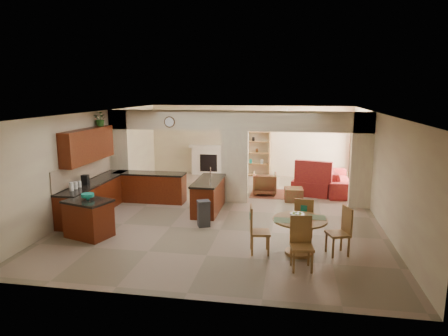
% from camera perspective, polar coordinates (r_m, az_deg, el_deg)
% --- Properties ---
extents(floor, '(10.00, 10.00, 0.00)m').
position_cam_1_polar(floor, '(11.52, 0.84, -6.12)').
color(floor, gray).
rests_on(floor, ground).
extents(ceiling, '(10.00, 10.00, 0.00)m').
position_cam_1_polar(ceiling, '(11.02, 0.88, 7.93)').
color(ceiling, white).
rests_on(ceiling, wall_back).
extents(wall_back, '(8.00, 0.00, 8.00)m').
position_cam_1_polar(wall_back, '(16.09, 3.57, 3.90)').
color(wall_back, beige).
rests_on(wall_back, floor).
extents(wall_front, '(8.00, 0.00, 8.00)m').
position_cam_1_polar(wall_front, '(6.43, -5.98, -7.16)').
color(wall_front, beige).
rests_on(wall_front, floor).
extents(wall_left, '(0.00, 10.00, 10.00)m').
position_cam_1_polar(wall_left, '(12.43, -17.69, 1.26)').
color(wall_left, beige).
rests_on(wall_left, floor).
extents(wall_right, '(0.00, 10.00, 10.00)m').
position_cam_1_polar(wall_right, '(11.30, 21.33, 0.09)').
color(wall_right, beige).
rests_on(wall_right, floor).
extents(partition_left_pier, '(0.60, 0.25, 2.80)m').
position_cam_1_polar(partition_left_pier, '(13.19, -14.56, 1.97)').
color(partition_left_pier, beige).
rests_on(partition_left_pier, floor).
extents(partition_center_pier, '(0.80, 0.25, 2.20)m').
position_cam_1_polar(partition_center_pier, '(12.21, 1.57, 0.19)').
color(partition_center_pier, beige).
rests_on(partition_center_pier, floor).
extents(partition_right_pier, '(0.60, 0.25, 2.80)m').
position_cam_1_polar(partition_right_pier, '(12.22, 19.03, 1.02)').
color(partition_right_pier, beige).
rests_on(partition_right_pier, floor).
extents(partition_header, '(8.00, 0.25, 0.60)m').
position_cam_1_polar(partition_header, '(12.03, 1.61, 6.76)').
color(partition_header, beige).
rests_on(partition_header, partition_center_pier).
extents(kitchen_counter, '(2.52, 3.29, 1.48)m').
position_cam_1_polar(kitchen_counter, '(12.08, -14.84, -3.39)').
color(kitchen_counter, '#3E0D07').
rests_on(kitchen_counter, floor).
extents(upper_cabinets, '(0.35, 2.40, 0.90)m').
position_cam_1_polar(upper_cabinets, '(11.57, -18.85, 3.11)').
color(upper_cabinets, '#3E0D07').
rests_on(upper_cabinets, wall_left).
extents(peninsula, '(0.70, 1.85, 0.91)m').
position_cam_1_polar(peninsula, '(11.39, -2.23, -3.93)').
color(peninsula, '#3E0D07').
rests_on(peninsula, floor).
extents(wall_clock, '(0.34, 0.03, 0.34)m').
position_cam_1_polar(wall_clock, '(12.32, -7.80, 6.53)').
color(wall_clock, '#4D3419').
rests_on(wall_clock, partition_header).
extents(rug, '(1.60, 1.30, 0.01)m').
position_cam_1_polar(rug, '(13.42, 7.30, -3.69)').
color(rug, '#984F37').
rests_on(rug, floor).
extents(fireplace, '(1.60, 0.35, 1.20)m').
position_cam_1_polar(fireplace, '(16.29, -2.13, 1.20)').
color(fireplace, white).
rests_on(fireplace, floor).
extents(shelving_unit, '(1.00, 0.32, 1.80)m').
position_cam_1_polar(shelving_unit, '(15.95, 4.74, 2.00)').
color(shelving_unit, olive).
rests_on(shelving_unit, floor).
extents(window_a, '(0.02, 0.90, 1.90)m').
position_cam_1_polar(window_a, '(13.56, 19.24, 1.09)').
color(window_a, white).
rests_on(window_a, wall_right).
extents(window_b, '(0.02, 0.90, 1.90)m').
position_cam_1_polar(window_b, '(15.22, 18.20, 2.19)').
color(window_b, white).
rests_on(window_b, wall_right).
extents(glazed_door, '(0.02, 0.70, 2.10)m').
position_cam_1_polar(glazed_door, '(14.41, 18.65, 1.08)').
color(glazed_door, white).
rests_on(glazed_door, wall_right).
extents(drape_a_left, '(0.10, 0.28, 2.30)m').
position_cam_1_polar(drape_a_left, '(12.97, 19.49, 0.65)').
color(drape_a_left, '#3D1918').
rests_on(drape_a_left, wall_right).
extents(drape_a_right, '(0.10, 0.28, 2.30)m').
position_cam_1_polar(drape_a_right, '(14.13, 18.68, 1.51)').
color(drape_a_right, '#3D1918').
rests_on(drape_a_right, wall_right).
extents(drape_b_left, '(0.10, 0.28, 2.30)m').
position_cam_1_polar(drape_b_left, '(14.62, 18.38, 1.84)').
color(drape_b_left, '#3D1918').
rests_on(drape_b_left, wall_right).
extents(drape_b_right, '(0.10, 0.28, 2.30)m').
position_cam_1_polar(drape_b_right, '(15.80, 17.74, 2.52)').
color(drape_b_right, '#3D1918').
rests_on(drape_b_right, wall_right).
extents(ceiling_fan, '(1.00, 1.00, 0.10)m').
position_cam_1_polar(ceiling_fan, '(13.90, 8.96, 7.46)').
color(ceiling_fan, white).
rests_on(ceiling_fan, ceiling).
extents(kitchen_island, '(1.20, 1.01, 0.89)m').
position_cam_1_polar(kitchen_island, '(9.95, -18.76, -6.83)').
color(kitchen_island, '#3E0D07').
rests_on(kitchen_island, floor).
extents(teal_bowl, '(0.29, 0.29, 0.14)m').
position_cam_1_polar(teal_bowl, '(9.89, -18.90, -3.86)').
color(teal_bowl, '#159281').
rests_on(teal_bowl, kitchen_island).
extents(trash_can, '(0.37, 0.35, 0.62)m').
position_cam_1_polar(trash_can, '(10.17, -2.92, -6.65)').
color(trash_can, '#313134').
rests_on(trash_can, floor).
extents(dining_table, '(1.13, 1.13, 0.77)m').
position_cam_1_polar(dining_table, '(8.60, 10.72, -8.80)').
color(dining_table, olive).
rests_on(dining_table, floor).
extents(fruit_bowl, '(0.28, 0.28, 0.15)m').
position_cam_1_polar(fruit_bowl, '(8.43, 10.41, -6.78)').
color(fruit_bowl, '#77A824').
rests_on(fruit_bowl, dining_table).
extents(sofa, '(2.78, 1.32, 0.79)m').
position_cam_1_polar(sofa, '(14.22, 15.96, -1.59)').
color(sofa, maroon).
rests_on(sofa, floor).
extents(chaise, '(1.39, 1.24, 0.47)m').
position_cam_1_polar(chaise, '(13.58, 12.45, -2.68)').
color(chaise, maroon).
rests_on(chaise, floor).
extents(armchair, '(0.81, 0.84, 0.71)m').
position_cam_1_polar(armchair, '(13.30, 5.83, -2.23)').
color(armchair, maroon).
rests_on(armchair, floor).
extents(ottoman, '(0.60, 0.60, 0.40)m').
position_cam_1_polar(ottoman, '(12.67, 9.90, -3.74)').
color(ottoman, maroon).
rests_on(ottoman, floor).
extents(plant, '(0.45, 0.41, 0.43)m').
position_cam_1_polar(plant, '(12.23, -17.22, 6.73)').
color(plant, '#144E18').
rests_on(plant, upper_cabinets).
extents(chair_north, '(0.46, 0.46, 1.02)m').
position_cam_1_polar(chair_north, '(9.29, 11.35, -7.02)').
color(chair_north, olive).
rests_on(chair_north, floor).
extents(chair_east, '(0.54, 0.54, 1.02)m').
position_cam_1_polar(chair_east, '(8.78, 16.49, -8.35)').
color(chair_east, olive).
rests_on(chair_east, floor).
extents(chair_south, '(0.48, 0.48, 1.02)m').
position_cam_1_polar(chair_south, '(7.96, 10.98, -10.13)').
color(chair_south, olive).
rests_on(chair_south, floor).
extents(chair_west, '(0.48, 0.48, 1.02)m').
position_cam_1_polar(chair_west, '(8.52, 4.59, -8.52)').
color(chair_west, olive).
rests_on(chair_west, floor).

